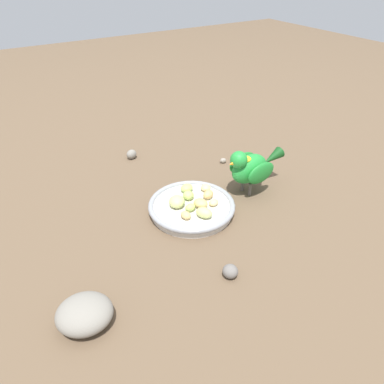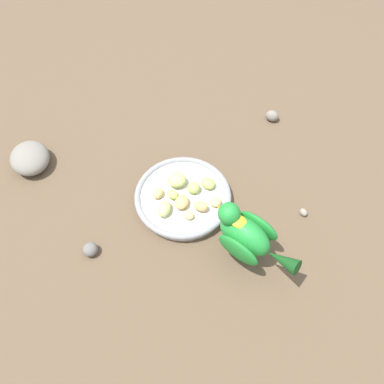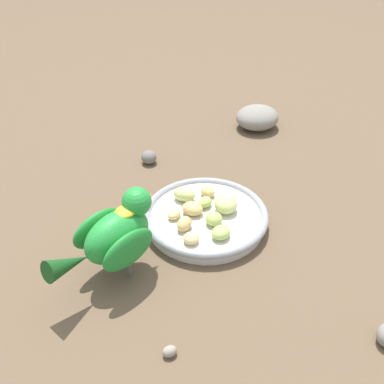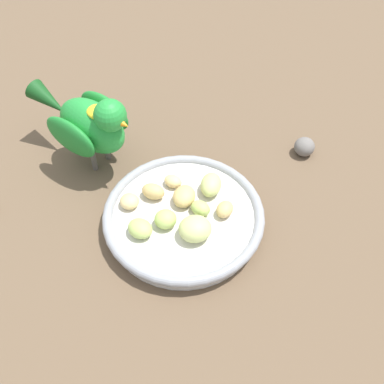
{
  "view_description": "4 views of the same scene",
  "coord_description": "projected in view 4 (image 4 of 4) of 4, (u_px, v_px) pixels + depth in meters",
  "views": [
    {
      "loc": [
        -0.56,
        0.36,
        0.52
      ],
      "look_at": [
        0.03,
        -0.0,
        0.05
      ],
      "focal_mm": 34.33,
      "sensor_mm": 36.0,
      "label": 1
    },
    {
      "loc": [
        -0.29,
        -0.34,
        0.74
      ],
      "look_at": [
        0.03,
        -0.02,
        0.05
      ],
      "focal_mm": 38.4,
      "sensor_mm": 36.0,
      "label": 2
    },
    {
      "loc": [
        0.46,
        -0.41,
        0.5
      ],
      "look_at": [
        0.0,
        -0.01,
        0.06
      ],
      "focal_mm": 44.34,
      "sensor_mm": 36.0,
      "label": 3
    },
    {
      "loc": [
        0.29,
        0.24,
        0.49
      ],
      "look_at": [
        0.01,
        -0.0,
        0.04
      ],
      "focal_mm": 44.09,
      "sensor_mm": 36.0,
      "label": 4
    }
  ],
  "objects": [
    {
      "name": "ground_plane",
      "position": [
        198.0,
        212.0,
        0.61
      ],
      "size": [
        4.0,
        4.0,
        0.0
      ],
      "primitive_type": "plane",
      "color": "brown"
    },
    {
      "name": "feeding_bowl",
      "position": [
        185.0,
        218.0,
        0.59
      ],
      "size": [
        0.2,
        0.2,
        0.03
      ],
      "color": "beige",
      "rests_on": "ground_plane"
    },
    {
      "name": "apple_piece_0",
      "position": [
        184.0,
        196.0,
        0.59
      ],
      "size": [
        0.04,
        0.04,
        0.02
      ],
      "primitive_type": "ellipsoid",
      "rotation": [
        0.0,
        0.0,
        3.58
      ],
      "color": "tan",
      "rests_on": "feeding_bowl"
    },
    {
      "name": "apple_piece_1",
      "position": [
        211.0,
        185.0,
        0.6
      ],
      "size": [
        0.05,
        0.04,
        0.02
      ],
      "primitive_type": "ellipsoid",
      "rotation": [
        0.0,
        0.0,
        3.67
      ],
      "color": "#C6D17A",
      "rests_on": "feeding_bowl"
    },
    {
      "name": "apple_piece_2",
      "position": [
        140.0,
        229.0,
        0.56
      ],
      "size": [
        0.03,
        0.03,
        0.02
      ],
      "primitive_type": "ellipsoid",
      "rotation": [
        0.0,
        0.0,
        4.82
      ],
      "color": "#B2CC66",
      "rests_on": "feeding_bowl"
    },
    {
      "name": "apple_piece_3",
      "position": [
        170.0,
        183.0,
        0.61
      ],
      "size": [
        0.02,
        0.03,
        0.01
      ],
      "primitive_type": "ellipsoid",
      "rotation": [
        0.0,
        0.0,
        1.79
      ],
      "color": "#E5C67F",
      "rests_on": "feeding_bowl"
    },
    {
      "name": "apple_piece_4",
      "position": [
        165.0,
        219.0,
        0.57
      ],
      "size": [
        0.04,
        0.04,
        0.02
      ],
      "primitive_type": "ellipsoid",
      "rotation": [
        0.0,
        0.0,
        2.43
      ],
      "color": "#B2CC66",
      "rests_on": "feeding_bowl"
    },
    {
      "name": "apple_piece_5",
      "position": [
        195.0,
        229.0,
        0.56
      ],
      "size": [
        0.05,
        0.05,
        0.03
      ],
      "primitive_type": "ellipsoid",
      "rotation": [
        0.0,
        0.0,
        5.64
      ],
      "color": "#C6D17A",
      "rests_on": "feeding_bowl"
    },
    {
      "name": "apple_piece_6",
      "position": [
        225.0,
        209.0,
        0.58
      ],
      "size": [
        0.03,
        0.03,
        0.02
      ],
      "primitive_type": "ellipsoid",
      "rotation": [
        0.0,
        0.0,
        0.23
      ],
      "color": "tan",
      "rests_on": "feeding_bowl"
    },
    {
      "name": "apple_piece_7",
      "position": [
        153.0,
        191.0,
        0.6
      ],
      "size": [
        0.03,
        0.04,
        0.02
      ],
      "primitive_type": "ellipsoid",
      "rotation": [
        0.0,
        0.0,
        1.97
      ],
      "color": "tan",
      "rests_on": "feeding_bowl"
    },
    {
      "name": "apple_piece_8",
      "position": [
        129.0,
        201.0,
        0.59
      ],
      "size": [
        0.03,
        0.03,
        0.02
      ],
      "primitive_type": "ellipsoid",
      "rotation": [
        0.0,
        0.0,
        4.86
      ],
      "color": "#E5C67F",
      "rests_on": "feeding_bowl"
    },
    {
      "name": "apple_piece_9",
      "position": [
        200.0,
        208.0,
        0.58
      ],
      "size": [
        0.02,
        0.03,
        0.02
      ],
      "primitive_type": "ellipsoid",
      "rotation": [
        0.0,
        0.0,
        1.7
      ],
      "color": "#B2CC66",
      "rests_on": "feeding_bowl"
    },
    {
      "name": "parrot",
      "position": [
        90.0,
        122.0,
        0.62
      ],
      "size": [
        0.09,
        0.18,
        0.13
      ],
      "rotation": [
        0.0,
        0.0,
        1.66
      ],
      "color": "#59544C",
      "rests_on": "ground_plane"
    },
    {
      "name": "pebble_1",
      "position": [
        304.0,
        147.0,
        0.67
      ],
      "size": [
        0.03,
        0.03,
        0.03
      ],
      "primitive_type": "ellipsoid",
      "rotation": [
        0.0,
        0.0,
        3.31
      ],
      "color": "slate",
      "rests_on": "ground_plane"
    }
  ]
}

